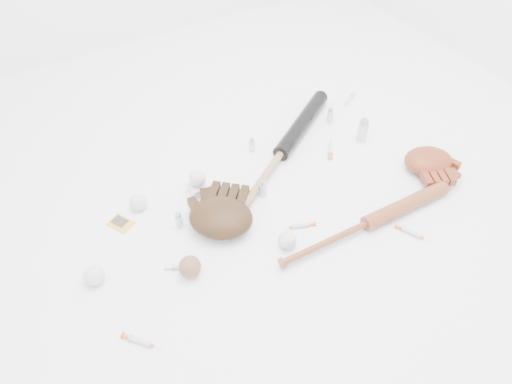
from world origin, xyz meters
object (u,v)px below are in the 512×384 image
bat_dark (281,153)px  pedestal (198,188)px  glove_dark (221,217)px  bat_wood (367,223)px

bat_dark → pedestal: bat_dark is taller
glove_dark → bat_wood: bearing=9.9°
bat_wood → pedestal: size_ratio=10.96×
bat_dark → pedestal: size_ratio=13.30×
bat_dark → glove_dark: glove_dark is taller
bat_wood → glove_dark: 0.54m
glove_dark → bat_dark: bearing=69.3°
bat_dark → glove_dark: 0.45m
pedestal → bat_dark: bearing=-0.9°
pedestal → glove_dark: bearing=-92.6°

